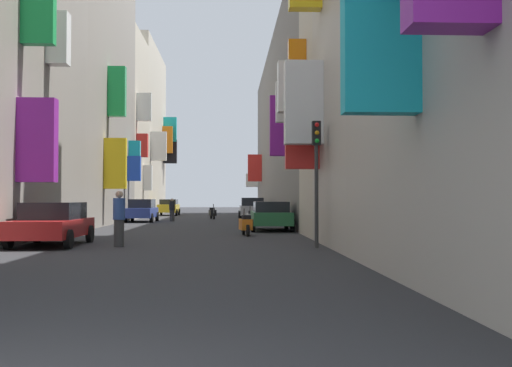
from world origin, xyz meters
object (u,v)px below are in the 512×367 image
(parked_car_silver, at_px, (252,208))
(parked_car_white, at_px, (252,208))
(parked_car_blue, at_px, (142,210))
(scooter_orange, at_px, (246,224))
(parked_car_red, at_px, (53,223))
(parked_car_yellow, at_px, (169,207))
(pedestrian_crossing, at_px, (119,219))
(parked_car_green, at_px, (271,215))
(scooter_silver, at_px, (251,218))
(traffic_light_near_corner, at_px, (316,161))
(scooter_black, at_px, (212,213))
(pedestrian_near_left, at_px, (172,210))

(parked_car_silver, bearing_deg, parked_car_white, 87.50)
(parked_car_blue, height_order, scooter_orange, parked_car_blue)
(parked_car_white, bearing_deg, parked_car_silver, -92.50)
(parked_car_blue, relative_size, parked_car_red, 1.05)
(parked_car_yellow, height_order, parked_car_red, parked_car_yellow)
(parked_car_silver, bearing_deg, pedestrian_crossing, -101.48)
(parked_car_red, distance_m, parked_car_white, 31.52)
(parked_car_green, height_order, scooter_silver, parked_car_green)
(parked_car_white, bearing_deg, parked_car_green, -89.90)
(parked_car_blue, distance_m, parked_car_green, 13.50)
(parked_car_green, distance_m, scooter_silver, 4.80)
(parked_car_red, bearing_deg, parked_car_blue, 89.99)
(scooter_orange, height_order, traffic_light_near_corner, traffic_light_near_corner)
(scooter_silver, xyz_separation_m, scooter_orange, (-0.57, -8.62, -0.00))
(parked_car_yellow, height_order, parked_car_green, parked_car_yellow)
(scooter_black, height_order, pedestrian_crossing, pedestrian_crossing)
(parked_car_red, height_order, parked_car_green, parked_car_red)
(parked_car_yellow, relative_size, pedestrian_near_left, 2.74)
(parked_car_red, distance_m, parked_car_green, 11.76)
(pedestrian_crossing, xyz_separation_m, traffic_light_near_corner, (6.24, -0.71, 1.82))
(parked_car_white, distance_m, scooter_black, 6.60)
(parked_car_silver, distance_m, pedestrian_crossing, 26.34)
(scooter_black, bearing_deg, scooter_orange, -84.43)
(parked_car_red, bearing_deg, parked_car_yellow, 89.56)
(parked_car_blue, bearing_deg, traffic_light_near_corner, -68.11)
(pedestrian_near_left, bearing_deg, pedestrian_crossing, -89.09)
(parked_car_blue, height_order, parked_car_red, parked_car_blue)
(scooter_silver, distance_m, scooter_black, 11.53)
(parked_car_white, xyz_separation_m, scooter_orange, (-1.28, -25.63, -0.29))
(parked_car_green, bearing_deg, parked_car_red, -131.45)
(parked_car_yellow, bearing_deg, parked_car_silver, -52.53)
(parked_car_blue, height_order, parked_car_white, parked_car_blue)
(pedestrian_near_left, bearing_deg, scooter_silver, -53.32)
(scooter_silver, xyz_separation_m, scooter_black, (-2.50, 11.25, 0.00))
(scooter_orange, bearing_deg, pedestrian_crossing, -127.09)
(parked_car_yellow, xyz_separation_m, scooter_silver, (6.77, -21.10, -0.31))
(parked_car_blue, distance_m, pedestrian_near_left, 2.01)
(scooter_black, bearing_deg, parked_car_silver, 7.42)
(parked_car_white, xyz_separation_m, traffic_light_near_corner, (0.76, -31.89, 1.97))
(pedestrian_crossing, bearing_deg, pedestrian_near_left, 90.91)
(parked_car_silver, relative_size, parked_car_white, 1.08)
(pedestrian_crossing, bearing_deg, parked_car_red, 164.58)
(parked_car_blue, xyz_separation_m, parked_car_green, (7.79, -11.03, -0.04))
(scooter_orange, height_order, pedestrian_near_left, pedestrian_near_left)
(parked_car_blue, xyz_separation_m, parked_car_yellow, (0.27, 14.80, -0.01))
(parked_car_yellow, bearing_deg, scooter_silver, -72.21)
(parked_car_red, bearing_deg, parked_car_silver, 73.38)
(parked_car_green, bearing_deg, pedestrian_near_left, 116.80)
(parked_car_white, relative_size, scooter_silver, 2.21)
(scooter_silver, xyz_separation_m, traffic_light_near_corner, (1.48, -14.89, 2.25))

